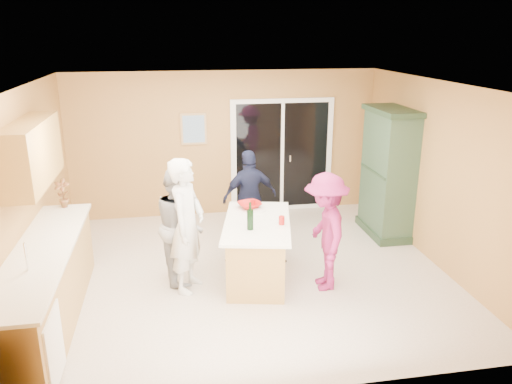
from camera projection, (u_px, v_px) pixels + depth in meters
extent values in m
plane|color=beige|center=(247.00, 272.00, 7.04)|extent=(5.50, 5.50, 0.00)
cube|color=white|center=(246.00, 85.00, 6.24)|extent=(5.50, 5.00, 0.10)
cube|color=tan|center=(225.00, 144.00, 8.98)|extent=(5.50, 0.10, 2.60)
cube|color=tan|center=(291.00, 268.00, 4.29)|extent=(5.50, 0.10, 2.60)
cube|color=tan|center=(28.00, 195.00, 6.19)|extent=(0.10, 5.00, 2.60)
cube|color=tan|center=(437.00, 174.00, 7.09)|extent=(0.10, 5.00, 2.60)
cube|color=#B18544|center=(46.00, 289.00, 5.65)|extent=(0.60, 3.00, 0.90)
cube|color=white|center=(21.00, 352.00, 4.64)|extent=(0.62, 0.60, 0.72)
cube|color=white|center=(42.00, 252.00, 5.51)|extent=(0.65, 3.05, 0.04)
cylinder|color=silver|center=(26.00, 257.00, 4.99)|extent=(0.02, 0.02, 0.30)
cube|color=#B18544|center=(32.00, 153.00, 5.85)|extent=(0.35, 1.60, 0.75)
cube|color=white|center=(282.00, 156.00, 9.20)|extent=(1.90, 0.05, 2.10)
cube|color=black|center=(282.00, 156.00, 9.19)|extent=(1.70, 0.03, 1.94)
cube|color=white|center=(282.00, 156.00, 9.18)|extent=(0.06, 0.04, 1.94)
cube|color=silver|center=(290.00, 158.00, 9.21)|extent=(0.02, 0.03, 0.12)
cube|color=tan|center=(194.00, 129.00, 8.78)|extent=(0.46, 0.03, 0.56)
cube|color=#5475AF|center=(194.00, 129.00, 8.77)|extent=(0.38, 0.02, 0.48)
cube|color=#B18544|center=(257.00, 251.00, 6.76)|extent=(1.00, 1.52, 0.80)
cube|color=white|center=(257.00, 223.00, 6.63)|extent=(1.17, 1.73, 0.04)
cube|color=black|center=(257.00, 275.00, 6.87)|extent=(0.91, 1.44, 0.09)
cube|color=#223823|center=(383.00, 229.00, 8.39)|extent=(0.58, 1.10, 0.12)
cube|color=#35503C|center=(388.00, 173.00, 8.09)|extent=(0.52, 1.04, 1.96)
cube|color=#223823|center=(393.00, 111.00, 7.77)|extent=(0.60, 1.14, 0.08)
imported|color=silver|center=(187.00, 226.00, 6.34)|extent=(0.64, 0.76, 1.77)
imported|color=#9F9FA1|center=(180.00, 225.00, 6.65)|extent=(0.66, 0.81, 1.57)
imported|color=#1A2039|center=(250.00, 197.00, 7.84)|extent=(0.94, 0.53, 1.51)
imported|color=#8D1E4B|center=(325.00, 232.00, 6.42)|extent=(0.67, 1.06, 1.56)
imported|color=#A91512|center=(250.00, 205.00, 7.12)|extent=(0.41, 0.41, 0.08)
imported|color=#B21121|center=(63.00, 193.00, 6.78)|extent=(0.24, 0.19, 0.40)
cylinder|color=#A91512|center=(282.00, 220.00, 6.50)|extent=(0.09, 0.09, 0.11)
cylinder|color=#A91512|center=(253.00, 203.00, 7.20)|extent=(0.08, 0.08, 0.09)
cylinder|color=black|center=(250.00, 220.00, 6.31)|extent=(0.08, 0.08, 0.26)
cylinder|color=black|center=(250.00, 206.00, 6.26)|extent=(0.03, 0.03, 0.10)
cylinder|color=silver|center=(257.00, 211.00, 7.00)|extent=(0.27, 0.27, 0.02)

